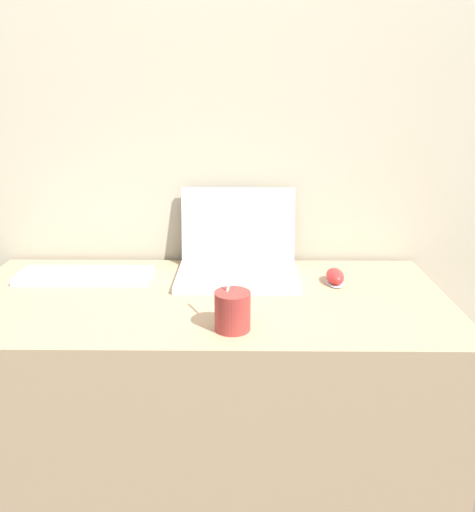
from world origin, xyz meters
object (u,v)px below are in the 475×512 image
Objects in this scene: laptop at (238,257)px; drink_cup at (232,310)px; computer_mouse at (335,277)px; external_keyboard at (85,276)px.

laptop is 1.66× the size of drink_cup.
laptop is at bearing 88.68° from drink_cup.
laptop is at bearing 164.49° from computer_mouse.
external_keyboard is (-0.75, 0.03, -0.01)m from computer_mouse.
laptop is at bearing 6.64° from external_keyboard.
computer_mouse is at bearing 45.68° from drink_cup.
laptop reaches higher than computer_mouse.
computer_mouse reaches higher than external_keyboard.
computer_mouse is at bearing -15.51° from laptop.
external_keyboard is at bearing 143.90° from drink_cup.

